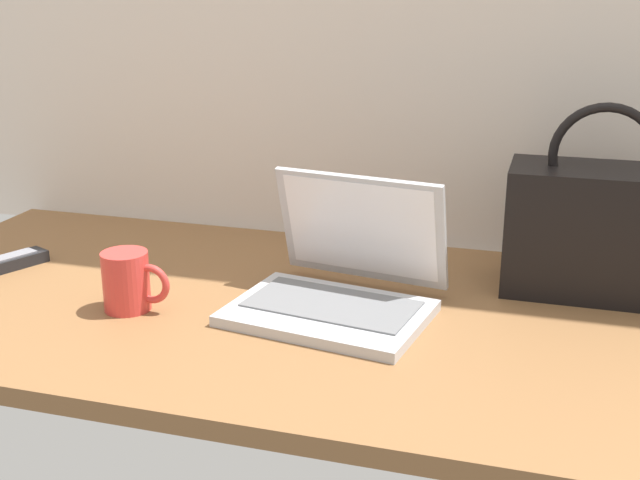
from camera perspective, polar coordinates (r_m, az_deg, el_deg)
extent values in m
cube|color=brown|center=(1.37, -0.95, -5.27)|extent=(1.60, 0.76, 0.03)
cube|color=#B2B5BA|center=(1.32, 0.56, -5.12)|extent=(0.34, 0.26, 0.02)
cube|color=slate|center=(1.33, 0.83, -4.48)|extent=(0.29, 0.18, 0.00)
cube|color=#B2B5BA|center=(1.40, 2.91, 0.85)|extent=(0.31, 0.11, 0.20)
cube|color=white|center=(1.40, 2.82, 0.85)|extent=(0.27, 0.09, 0.17)
cylinder|color=red|center=(1.38, -13.38, -2.80)|extent=(0.08, 0.08, 0.10)
torus|color=red|center=(1.36, -11.74, -3.01)|extent=(0.07, 0.01, 0.07)
cylinder|color=brown|center=(1.36, -13.51, -1.09)|extent=(0.07, 0.07, 0.00)
cube|color=black|center=(1.64, -21.13, -1.57)|extent=(0.11, 0.16, 0.02)
cube|color=slate|center=(1.64, -21.18, -1.15)|extent=(0.08, 0.12, 0.00)
cube|color=black|center=(1.47, 18.70, 0.57)|extent=(0.30, 0.16, 0.22)
torus|color=black|center=(1.44, 19.22, 5.50)|extent=(0.18, 0.02, 0.18)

